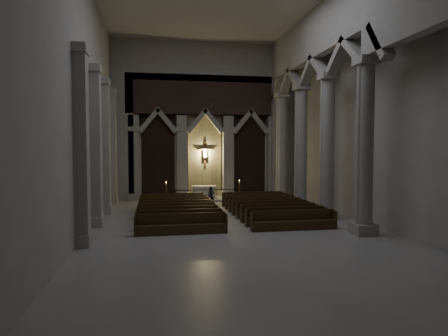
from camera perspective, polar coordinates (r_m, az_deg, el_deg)
The scene contains 11 objects.
room at distance 19.90m, azimuth 1.56°, elevation 13.46°, with size 24.00×24.10×12.00m.
sanctuary_wall at distance 31.07m, azimuth -2.72°, elevation 7.85°, with size 14.00×0.77×12.00m.
right_arcade at distance 22.88m, azimuth 14.82°, elevation 12.56°, with size 1.00×24.00×12.00m.
left_pilasters at distance 22.86m, azimuth -17.13°, elevation 2.67°, with size 0.60×13.00×8.03m.
sanctuary_step at distance 30.29m, azimuth -2.47°, elevation -4.43°, with size 8.50×2.60×0.15m, color #9C9991.
altar at distance 30.25m, azimuth -2.88°, elevation -3.41°, with size 1.80×0.72×0.92m.
altar_rail at distance 28.64m, azimuth -2.06°, elevation -3.68°, with size 5.04×0.09×0.99m.
candle_stand_left at distance 29.21m, azimuth -8.27°, elevation -4.07°, with size 0.25×0.25×1.50m.
candle_stand_right at distance 29.83m, azimuth 2.19°, elevation -3.88°, with size 0.26×0.26×1.52m.
pews at distance 22.84m, azimuth 0.01°, elevation -6.27°, with size 9.63×8.53×0.94m.
worshipper at distance 27.20m, azimuth -1.86°, elevation -4.06°, with size 0.47×0.31×1.30m, color black.
Camera 1 is at (-3.89, -19.18, 3.99)m, focal length 32.00 mm.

